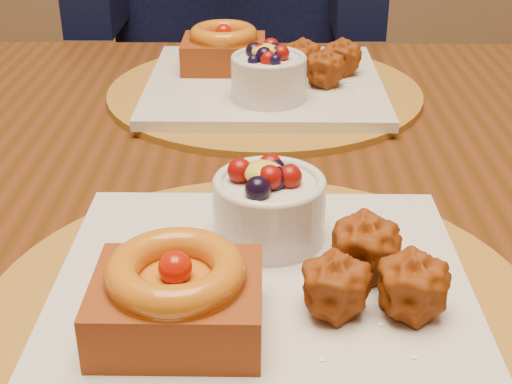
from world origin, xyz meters
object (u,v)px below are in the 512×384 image
Objects in this scene: dining_table at (263,243)px; chair_far at (236,111)px; place_setting_far at (263,78)px; place_setting_near at (259,285)px.

chair_far is at bearing 94.26° from dining_table.
dining_table is at bearing -89.39° from place_setting_far.
chair_far is at bearing 93.28° from place_setting_near.
place_setting_near and place_setting_far have the same top height.
place_setting_near is 0.42× the size of chair_far.
place_setting_far is (-0.00, 0.43, 0.00)m from place_setting_near.
dining_table is 4.21× the size of place_setting_near.
chair_far is (-0.06, 1.06, -0.28)m from place_setting_near.
dining_table is 1.79× the size of chair_far.
place_setting_near is 1.09m from chair_far.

